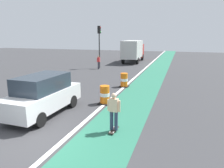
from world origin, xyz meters
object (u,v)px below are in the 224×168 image
(pedestrian_crossing, at_px, (99,62))
(delivery_truck_down_block, at_px, (133,50))
(skateboarder_on_lane, at_px, (114,111))
(traffic_light_corner, at_px, (99,39))
(traffic_barrel_front, at_px, (105,95))
(parked_suv_nearest, at_px, (43,95))
(traffic_barrel_mid, at_px, (124,80))

(pedestrian_crossing, bearing_deg, delivery_truck_down_block, 73.47)
(skateboarder_on_lane, xyz_separation_m, delivery_truck_down_block, (-4.46, 23.94, 0.94))
(traffic_light_corner, bearing_deg, traffic_barrel_front, -67.57)
(traffic_light_corner, xyz_separation_m, pedestrian_crossing, (0.22, -0.93, -2.64))
(skateboarder_on_lane, height_order, traffic_light_corner, traffic_light_corner)
(traffic_light_corner, bearing_deg, parked_suv_nearest, -79.08)
(skateboarder_on_lane, relative_size, delivery_truck_down_block, 0.22)
(traffic_barrel_front, distance_m, traffic_barrel_mid, 4.50)
(skateboarder_on_lane, relative_size, parked_suv_nearest, 0.36)
(traffic_light_corner, relative_size, pedestrian_crossing, 3.17)
(traffic_barrel_front, bearing_deg, parked_suv_nearest, -133.06)
(traffic_light_corner, bearing_deg, pedestrian_crossing, -76.65)
(traffic_barrel_mid, bearing_deg, pedestrian_crossing, 123.88)
(delivery_truck_down_block, xyz_separation_m, traffic_light_corner, (-2.65, -7.26, 1.65))
(traffic_light_corner, distance_m, pedestrian_crossing, 2.80)
(traffic_barrel_mid, bearing_deg, traffic_light_corner, 122.02)
(delivery_truck_down_block, bearing_deg, parked_suv_nearest, -89.01)
(delivery_truck_down_block, bearing_deg, traffic_barrel_mid, -80.04)
(parked_suv_nearest, xyz_separation_m, pedestrian_crossing, (-2.83, 14.87, -0.17))
(traffic_barrel_mid, bearing_deg, delivery_truck_down_block, 99.96)
(delivery_truck_down_block, xyz_separation_m, pedestrian_crossing, (-2.43, -8.19, -0.98))
(skateboarder_on_lane, bearing_deg, parked_suv_nearest, 167.74)
(traffic_barrel_front, xyz_separation_m, delivery_truck_down_block, (-2.81, 20.48, 1.31))
(skateboarder_on_lane, bearing_deg, traffic_light_corner, 113.09)
(traffic_barrel_front, relative_size, delivery_truck_down_block, 0.14)
(skateboarder_on_lane, xyz_separation_m, traffic_barrel_mid, (-1.66, 7.96, -0.38))
(skateboarder_on_lane, height_order, delivery_truck_down_block, delivery_truck_down_block)
(delivery_truck_down_block, height_order, traffic_light_corner, traffic_light_corner)
(traffic_barrel_front, bearing_deg, pedestrian_crossing, 113.08)
(traffic_barrel_front, bearing_deg, traffic_light_corner, 112.43)
(skateboarder_on_lane, distance_m, pedestrian_crossing, 17.20)
(traffic_barrel_mid, relative_size, pedestrian_crossing, 0.68)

